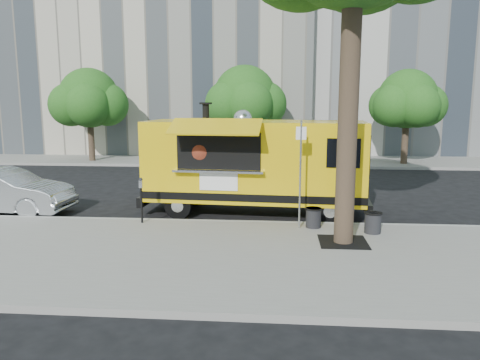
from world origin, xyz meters
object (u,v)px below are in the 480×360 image
at_px(sign_post, 300,168).
at_px(food_truck, 254,163).
at_px(far_tree_b, 245,97).
at_px(trash_bin_right, 313,217).
at_px(parking_meter, 141,195).
at_px(trash_bin_left, 373,222).
at_px(far_tree_a, 89,98).
at_px(sedan, 2,191).
at_px(far_tree_c, 407,99).

distance_m(sign_post, food_truck, 2.54).
height_order(far_tree_b, trash_bin_right, far_tree_b).
bearing_deg(parking_meter, trash_bin_right, -1.13).
relative_size(trash_bin_left, trash_bin_right, 1.03).
bearing_deg(far_tree_a, sedan, -80.98).
height_order(sedan, trash_bin_left, sedan).
distance_m(food_truck, trash_bin_right, 2.97).
distance_m(far_tree_b, trash_bin_right, 14.84).
height_order(sign_post, food_truck, food_truck).
relative_size(far_tree_c, sign_post, 1.74).
bearing_deg(food_truck, trash_bin_left, -32.37).
xyz_separation_m(far_tree_a, trash_bin_left, (13.50, -14.19, -3.32)).
bearing_deg(trash_bin_left, far_tree_b, 107.14).
relative_size(far_tree_c, trash_bin_left, 9.17).
distance_m(sign_post, trash_bin_right, 1.46).
relative_size(parking_meter, sedan, 0.30).
xyz_separation_m(sign_post, parking_meter, (-4.55, 0.20, -0.87)).
bearing_deg(far_tree_c, trash_bin_right, -113.60).
xyz_separation_m(far_tree_a, far_tree_b, (9.00, 0.40, 0.06)).
relative_size(far_tree_a, food_truck, 0.73).
xyz_separation_m(far_tree_c, sign_post, (-6.45, -13.95, -1.87)).
distance_m(far_tree_a, parking_meter, 15.59).
height_order(far_tree_b, sedan, far_tree_b).
bearing_deg(far_tree_c, sign_post, -114.81).
height_order(far_tree_c, sedan, far_tree_c).
relative_size(far_tree_a, parking_meter, 4.01).
bearing_deg(sedan, sign_post, -96.23).
height_order(far_tree_b, trash_bin_left, far_tree_b).
height_order(far_tree_b, food_truck, far_tree_b).
bearing_deg(trash_bin_right, sedan, 171.76).
bearing_deg(far_tree_a, trash_bin_left, -46.43).
xyz_separation_m(parking_meter, sedan, (-5.05, 1.35, -0.24)).
distance_m(far_tree_a, far_tree_b, 9.01).
xyz_separation_m(food_truck, sedan, (-8.20, -0.57, -0.94)).
bearing_deg(far_tree_a, far_tree_b, 2.54).
bearing_deg(sign_post, far_tree_c, 65.19).
bearing_deg(trash_bin_right, far_tree_b, 101.78).
relative_size(sign_post, sedan, 0.66).
xyz_separation_m(sign_post, food_truck, (-1.40, 2.12, -0.16)).
relative_size(food_truck, sedan, 1.63).
distance_m(far_tree_b, parking_meter, 14.48).
bearing_deg(trash_bin_left, trash_bin_right, 164.04).
bearing_deg(trash_bin_left, far_tree_c, 72.52).
distance_m(sedan, trash_bin_left, 11.71).
relative_size(far_tree_b, trash_bin_right, 9.93).
xyz_separation_m(sedan, trash_bin_left, (11.55, -1.89, -0.29)).
distance_m(far_tree_a, far_tree_c, 18.00).
height_order(sign_post, trash_bin_left, sign_post).
relative_size(parking_meter, food_truck, 0.18).
distance_m(food_truck, sedan, 8.28).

